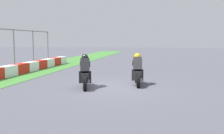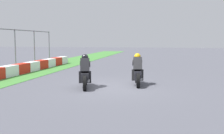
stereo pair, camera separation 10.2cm
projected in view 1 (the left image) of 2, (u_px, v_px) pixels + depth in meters
The scene contains 3 objects.
ground_plane at pixel (112, 87), 11.89m from camera, with size 120.00×120.00×0.00m, color #51525B.
rider_lane_a at pixel (137, 72), 12.32m from camera, with size 2.04×0.59×1.51m.
rider_lane_b at pixel (85, 74), 11.61m from camera, with size 2.00×0.70×1.51m.
Camera 1 is at (-11.53, -2.17, 2.15)m, focal length 41.81 mm.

